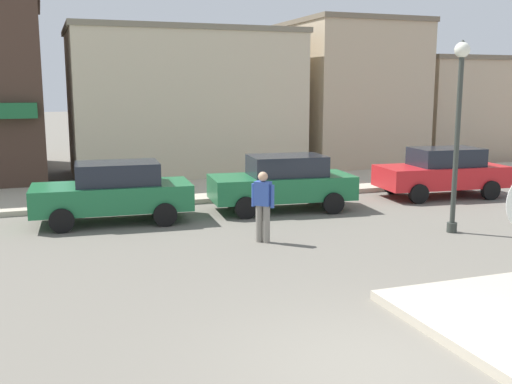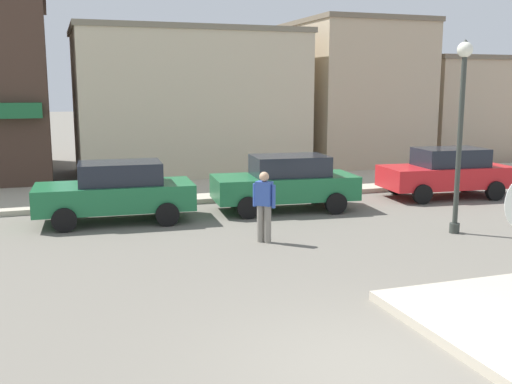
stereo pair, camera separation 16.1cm
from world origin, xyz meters
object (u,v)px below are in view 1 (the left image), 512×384
lamp_post (459,109)px  parked_car_third (442,172)px  parked_car_second (283,182)px  pedestrian_crossing_near (263,205)px  parked_car_nearest (114,191)px

lamp_post → parked_car_third: 5.31m
parked_car_second → pedestrian_crossing_near: size_ratio=2.57×
parked_car_nearest → parked_car_third: (10.24, 0.18, 0.00)m
parked_car_second → parked_car_third: 5.56m
parked_car_third → parked_car_nearest: bearing=-179.0°
parked_car_second → parked_car_third: same height
parked_car_second → lamp_post: bearing=-53.1°
lamp_post → parked_car_third: (2.68, 4.04, -2.15)m
lamp_post → parked_car_second: (-2.87, 3.81, -2.15)m
lamp_post → parked_car_second: lamp_post is taller
parked_car_nearest → parked_car_third: 10.24m
parked_car_second → parked_car_third: size_ratio=1.00×
parked_car_nearest → parked_car_third: bearing=1.0°
pedestrian_crossing_near → lamp_post: bearing=-8.2°
lamp_post → parked_car_nearest: 8.76m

